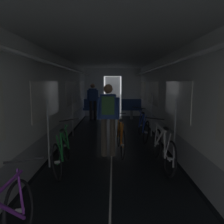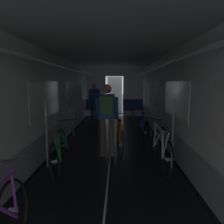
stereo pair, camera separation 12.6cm
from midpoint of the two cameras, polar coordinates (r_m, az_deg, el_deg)
train_car_shell at (r=5.73m, az=0.47°, el=7.52°), size 3.14×12.34×2.57m
bench_seat_far_left at (r=10.32m, az=-4.10°, el=1.32°), size 0.98×0.51×0.95m
bench_seat_far_right at (r=10.30m, az=5.92°, el=1.29°), size 0.98×0.51×0.95m
bicycle_white at (r=4.62m, az=13.52°, el=-9.30°), size 0.44×1.69×0.95m
bicycle_blue at (r=6.65m, az=8.79°, el=-3.98°), size 0.44×1.69×0.96m
bicycle_green at (r=4.49m, az=-12.72°, el=-9.84°), size 0.44×1.70×0.96m
person_cyclist_aisle at (r=4.97m, az=-0.63°, el=-0.42°), size 0.53×0.37×1.69m
bicycle_orange_in_aisle at (r=5.35m, az=2.70°, el=-6.73°), size 0.44×1.69×0.94m
person_standing_near_bench at (r=9.91m, az=-4.32°, el=3.42°), size 0.53×0.23×1.69m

